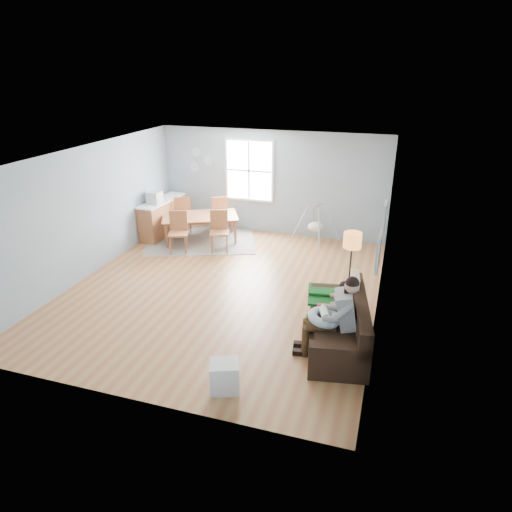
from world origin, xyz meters
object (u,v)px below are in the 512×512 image
(chair_se, at_px, (219,228))
(chair_ne, at_px, (220,211))
(chair_nw, at_px, (183,212))
(chair_sw, at_px, (178,229))
(counter, at_px, (163,217))
(monitor, at_px, (154,197))
(baby_swing, at_px, (316,226))
(sofa, at_px, (341,328))
(toddler, at_px, (337,300))
(floor_lamp, at_px, (352,247))
(father, at_px, (335,314))
(storage_cube, at_px, (224,376))
(dining_table, at_px, (200,228))

(chair_se, height_order, chair_ne, chair_ne)
(chair_se, height_order, chair_nw, chair_nw)
(chair_sw, height_order, counter, chair_sw)
(chair_ne, relative_size, monitor, 2.88)
(monitor, distance_m, baby_swing, 4.14)
(sofa, relative_size, counter, 1.26)
(toddler, relative_size, floor_lamp, 0.53)
(sofa, xyz_separation_m, counter, (-5.21, 3.80, 0.19))
(father, distance_m, chair_nw, 6.43)
(storage_cube, relative_size, baby_swing, 0.39)
(father, distance_m, dining_table, 5.63)
(storage_cube, bearing_deg, dining_table, 116.97)
(father, distance_m, chair_se, 4.82)
(dining_table, distance_m, counter, 1.16)
(baby_swing, bearing_deg, monitor, -166.98)
(chair_se, bearing_deg, chair_nw, 147.34)
(chair_se, xyz_separation_m, chair_ne, (-0.48, 1.25, 0.01))
(dining_table, bearing_deg, chair_ne, 48.14)
(dining_table, height_order, monitor, monitor)
(baby_swing, bearing_deg, floor_lamp, -69.96)
(dining_table, relative_size, monitor, 5.45)
(counter, bearing_deg, sofa, -36.12)
(sofa, height_order, monitor, monitor)
(sofa, height_order, father, father)
(storage_cube, xyz_separation_m, baby_swing, (0.14, 6.03, 0.21))
(floor_lamp, relative_size, dining_table, 0.82)
(sofa, distance_m, father, 0.53)
(chair_ne, bearing_deg, chair_nw, -158.61)
(floor_lamp, distance_m, dining_table, 4.89)
(chair_nw, xyz_separation_m, chair_ne, (0.91, 0.36, -0.01))
(father, bearing_deg, floor_lamp, 87.78)
(chair_ne, bearing_deg, storage_cube, -67.92)
(chair_se, bearing_deg, monitor, 171.55)
(toddler, bearing_deg, dining_table, 138.72)
(toddler, distance_m, dining_table, 5.28)
(sofa, height_order, storage_cube, sofa)
(father, height_order, dining_table, father)
(chair_sw, height_order, baby_swing, chair_sw)
(chair_ne, bearing_deg, counter, -154.48)
(chair_sw, xyz_separation_m, counter, (-0.93, 0.95, -0.09))
(storage_cube, distance_m, counter, 6.65)
(dining_table, bearing_deg, monitor, 161.89)
(toddler, bearing_deg, counter, 144.61)
(counter, bearing_deg, chair_se, -17.90)
(monitor, bearing_deg, floor_lamp, -24.91)
(counter, relative_size, baby_swing, 1.35)
(toddler, bearing_deg, monitor, 147.11)
(chair_se, relative_size, chair_ne, 0.99)
(dining_table, distance_m, monitor, 1.39)
(father, height_order, monitor, father)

